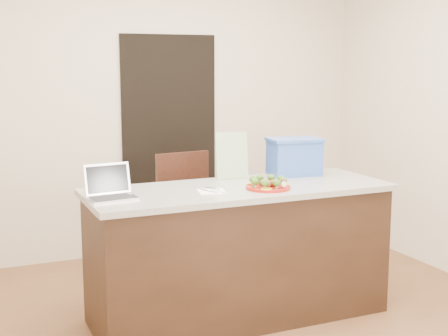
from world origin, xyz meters
name	(u,v)px	position (x,y,z in m)	size (l,w,h in m)	color
ground	(255,330)	(0.00, 0.00, 0.00)	(4.00, 4.00, 0.00)	brown
room_shell	(257,83)	(0.00, 0.00, 1.62)	(4.00, 4.00, 4.00)	white
doorway	(170,144)	(0.10, 1.98, 1.00)	(0.90, 0.02, 2.00)	black
island	(239,252)	(0.00, 0.25, 0.46)	(2.06, 0.76, 0.92)	black
plate	(268,187)	(0.14, 0.11, 0.93)	(0.30, 0.30, 0.02)	maroon
meatballs	(269,183)	(0.15, 0.11, 0.96)	(0.11, 0.12, 0.04)	brown
broccoli	(268,180)	(0.14, 0.11, 0.98)	(0.25, 0.25, 0.04)	#284F15
pepper_rings	(268,185)	(0.14, 0.11, 0.94)	(0.25, 0.27, 0.01)	yellow
napkin	(212,192)	(-0.24, 0.16, 0.92)	(0.17, 0.17, 0.01)	white
fork	(208,191)	(-0.26, 0.16, 0.93)	(0.06, 0.15, 0.00)	silver
knife	(217,191)	(-0.21, 0.14, 0.93)	(0.07, 0.21, 0.01)	white
yogurt_bottle	(284,186)	(0.20, 0.00, 0.95)	(0.04, 0.04, 0.08)	silver
laptop	(110,189)	(-0.88, 0.25, 0.98)	(0.31, 0.26, 0.21)	#B6B6BB
leaflet	(232,156)	(0.08, 0.54, 1.09)	(0.24, 0.00, 0.34)	silver
blue_box	(294,156)	(0.57, 0.50, 1.06)	(0.41, 0.32, 0.27)	#3259B5
chair	(188,210)	(-0.07, 1.07, 0.59)	(0.51, 0.51, 1.04)	#361910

